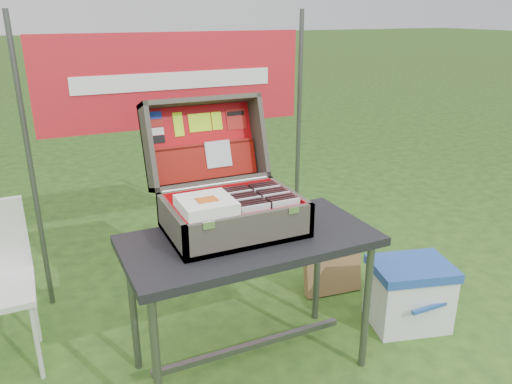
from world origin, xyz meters
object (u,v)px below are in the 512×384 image
table (250,304)px  cooler (409,294)px  suitcase (228,171)px  cardboard_box (332,264)px

table → cooler: 0.98m
suitcase → cooler: size_ratio=1.41×
table → suitcase: size_ratio=1.89×
suitcase → cardboard_box: bearing=20.0°
cardboard_box → table: bearing=-144.1°
cooler → cardboard_box: cardboard_box is taller
table → cardboard_box: (0.76, 0.44, -0.16)m
suitcase → cardboard_box: size_ratio=1.56×
cardboard_box → suitcase: bearing=-154.1°
suitcase → cooler: suitcase is taller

